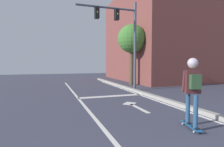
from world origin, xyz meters
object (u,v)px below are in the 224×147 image
object	(u,v)px
skateboard	(191,126)
traffic_signal_mast	(121,30)
skater	(193,83)
roadside_tree	(132,39)

from	to	relation	value
skateboard	traffic_signal_mast	size ratio (longest dim) A/B	0.16
skater	roadside_tree	size ratio (longest dim) A/B	0.37
skateboard	skater	bearing A→B (deg)	-104.97
skater	roadside_tree	xyz separation A→B (m)	(2.57, 9.03, 2.30)
skater	traffic_signal_mast	world-z (taller)	traffic_signal_mast
skateboard	skater	distance (m)	1.12
skateboard	skater	xyz separation A→B (m)	(-0.00, -0.01, 1.12)
traffic_signal_mast	roadside_tree	xyz separation A→B (m)	(1.89, 2.53, -0.19)
roadside_tree	skateboard	bearing A→B (deg)	-105.88
skateboard	roadside_tree	world-z (taller)	roadside_tree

